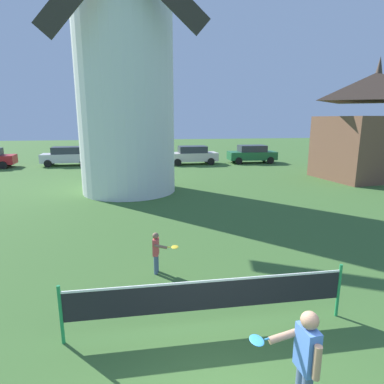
% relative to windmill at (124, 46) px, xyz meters
% --- Properties ---
extents(windmill, '(7.55, 5.64, 14.46)m').
position_rel_windmill_xyz_m(windmill, '(0.00, 0.00, 0.00)').
color(windmill, white).
rests_on(windmill, ground_plane).
extents(tennis_net, '(5.24, 0.06, 1.10)m').
position_rel_windmill_xyz_m(tennis_net, '(1.81, -12.26, -6.67)').
color(tennis_net, '#238E4C').
rests_on(tennis_net, ground_plane).
extents(player_near, '(0.83, 0.54, 1.51)m').
position_rel_windmill_xyz_m(player_near, '(2.64, -14.20, -6.50)').
color(player_near, slate).
rests_on(player_near, ground_plane).
extents(player_far, '(0.66, 0.56, 1.08)m').
position_rel_windmill_xyz_m(player_far, '(0.98, -9.86, -6.74)').
color(player_far, slate).
rests_on(player_far, ground_plane).
extents(parked_car_silver, '(4.17, 2.07, 1.56)m').
position_rel_windmill_xyz_m(parked_car_silver, '(-5.49, 10.95, -6.54)').
color(parked_car_silver, silver).
rests_on(parked_car_silver, ground_plane).
extents(parked_car_mustard, '(4.13, 2.12, 1.56)m').
position_rel_windmill_xyz_m(parked_car_mustard, '(-0.12, 10.44, -6.54)').
color(parked_car_mustard, '#999919').
rests_on(parked_car_mustard, ground_plane).
extents(parked_car_cream, '(4.29, 2.02, 1.56)m').
position_rel_windmill_xyz_m(parked_car_cream, '(5.05, 10.06, -6.54)').
color(parked_car_cream, silver).
rests_on(parked_car_cream, ground_plane).
extents(parked_car_green, '(4.22, 1.95, 1.56)m').
position_rel_windmill_xyz_m(parked_car_green, '(10.42, 10.11, -6.54)').
color(parked_car_green, '#1E6638').
rests_on(parked_car_green, ground_plane).
extents(chapel, '(6.88, 5.45, 7.60)m').
position_rel_windmill_xyz_m(chapel, '(15.39, 1.57, -4.07)').
color(chapel, brown).
rests_on(chapel, ground_plane).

